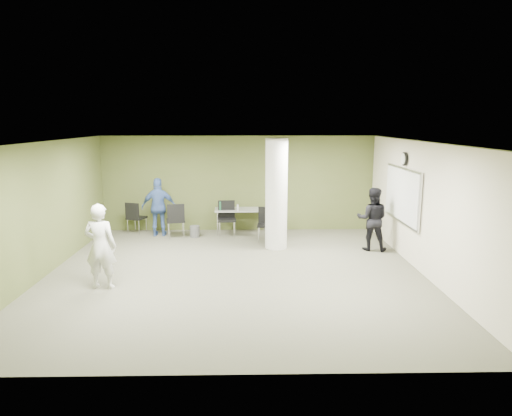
{
  "coord_description": "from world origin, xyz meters",
  "views": [
    {
      "loc": [
        0.26,
        -9.37,
        3.21
      ],
      "look_at": [
        0.46,
        1.0,
        1.23
      ],
      "focal_mm": 32.0,
      "sensor_mm": 36.0,
      "label": 1
    }
  ],
  "objects_px": {
    "chair_back_left": "(135,215)",
    "folding_table": "(241,211)",
    "woman_white": "(100,246)",
    "man_black": "(372,219)",
    "man_blue": "(159,207)"
  },
  "relations": [
    {
      "from": "folding_table",
      "to": "man_black",
      "type": "height_order",
      "value": "man_black"
    },
    {
      "from": "chair_back_left",
      "to": "woman_white",
      "type": "relative_size",
      "value": 0.55
    },
    {
      "from": "chair_back_left",
      "to": "man_black",
      "type": "bearing_deg",
      "value": -175.89
    },
    {
      "from": "folding_table",
      "to": "man_blue",
      "type": "bearing_deg",
      "value": -176.24
    },
    {
      "from": "chair_back_left",
      "to": "woman_white",
      "type": "distance_m",
      "value": 4.43
    },
    {
      "from": "folding_table",
      "to": "woman_white",
      "type": "relative_size",
      "value": 0.92
    },
    {
      "from": "woman_white",
      "to": "man_black",
      "type": "distance_m",
      "value": 6.5
    },
    {
      "from": "folding_table",
      "to": "man_blue",
      "type": "xyz_separation_m",
      "value": [
        -2.3,
        -0.23,
        0.16
      ]
    },
    {
      "from": "folding_table",
      "to": "man_black",
      "type": "xyz_separation_m",
      "value": [
        3.33,
        -1.8,
        0.13
      ]
    },
    {
      "from": "folding_table",
      "to": "chair_back_left",
      "type": "xyz_separation_m",
      "value": [
        -3.06,
        0.03,
        -0.13
      ]
    },
    {
      "from": "chair_back_left",
      "to": "folding_table",
      "type": "bearing_deg",
      "value": -160.46
    },
    {
      "from": "folding_table",
      "to": "woman_white",
      "type": "distance_m",
      "value": 5.11
    },
    {
      "from": "folding_table",
      "to": "man_blue",
      "type": "height_order",
      "value": "man_blue"
    },
    {
      "from": "folding_table",
      "to": "man_black",
      "type": "relative_size",
      "value": 0.97
    },
    {
      "from": "folding_table",
      "to": "man_blue",
      "type": "distance_m",
      "value": 2.32
    }
  ]
}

